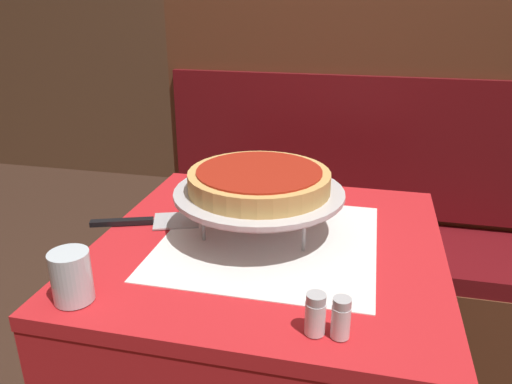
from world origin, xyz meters
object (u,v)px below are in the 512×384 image
at_px(booth_bench, 338,255).
at_px(salt_shaker, 315,314).
at_px(deep_dish_pizza, 259,180).
at_px(pizza_pan_stand, 259,194).
at_px(pizza_server, 150,221).
at_px(pepper_shaker, 341,318).
at_px(dining_table_front, 269,287).
at_px(condiment_caddy, 328,88).
at_px(water_glass_near, 71,276).
at_px(dining_table_rear, 306,113).

bearing_deg(booth_bench, salt_shaker, -89.20).
relative_size(deep_dish_pizza, salt_shaker, 4.38).
bearing_deg(pizza_pan_stand, deep_dish_pizza, 116.57).
relative_size(pizza_server, pepper_shaker, 3.67).
relative_size(pizza_pan_stand, salt_shaker, 5.29).
relative_size(deep_dish_pizza, pepper_shaker, 4.49).
xyz_separation_m(deep_dish_pizza, salt_shaker, (0.16, -0.33, -0.09)).
distance_m(dining_table_front, salt_shaker, 0.36).
bearing_deg(condiment_caddy, dining_table_front, -88.77).
bearing_deg(booth_bench, pizza_pan_stand, -102.60).
distance_m(pizza_server, pepper_shaker, 0.56).
bearing_deg(pepper_shaker, water_glass_near, -179.62).
height_order(pizza_server, condiment_caddy, condiment_caddy).
relative_size(dining_table_front, salt_shaker, 10.96).
relative_size(pizza_pan_stand, deep_dish_pizza, 1.21).
bearing_deg(pizza_pan_stand, pepper_shaker, -58.17).
xyz_separation_m(pepper_shaker, condiment_caddy, (-0.21, 1.99, 0.01)).
bearing_deg(water_glass_near, pizza_server, 90.46).
xyz_separation_m(pizza_server, salt_shaker, (0.42, -0.32, 0.03)).
height_order(pizza_pan_stand, salt_shaker, pizza_pan_stand).
distance_m(booth_bench, salt_shaker, 1.09).
bearing_deg(water_glass_near, salt_shaker, 0.42).
relative_size(dining_table_front, pizza_server, 3.06).
relative_size(pizza_server, water_glass_near, 2.72).
bearing_deg(booth_bench, dining_table_rear, 104.62).
height_order(deep_dish_pizza, pepper_shaker, deep_dish_pizza).
height_order(dining_table_rear, booth_bench, booth_bench).
bearing_deg(dining_table_front, deep_dish_pizza, 133.49).
height_order(dining_table_front, booth_bench, booth_bench).
relative_size(salt_shaker, condiment_caddy, 0.49).
xyz_separation_m(booth_bench, condiment_caddy, (-0.16, 0.99, 0.44)).
bearing_deg(booth_bench, condiment_caddy, 98.96).
height_order(dining_table_rear, pepper_shaker, pepper_shaker).
xyz_separation_m(pizza_pan_stand, condiment_caddy, (-0.01, 1.66, -0.05)).
bearing_deg(deep_dish_pizza, pizza_pan_stand, -63.43).
bearing_deg(booth_bench, dining_table_front, -99.72).
xyz_separation_m(dining_table_front, condiment_caddy, (-0.04, 1.69, 0.16)).
xyz_separation_m(booth_bench, pizza_pan_stand, (-0.15, -0.67, 0.49)).
xyz_separation_m(booth_bench, deep_dish_pizza, (-0.15, -0.67, 0.52)).
relative_size(booth_bench, salt_shaker, 19.32).
distance_m(dining_table_front, pepper_shaker, 0.38).
relative_size(booth_bench, pizza_server, 5.39).
distance_m(dining_table_front, dining_table_rear, 1.74).
distance_m(dining_table_front, condiment_caddy, 1.70).
xyz_separation_m(booth_bench, water_glass_near, (-0.41, -1.00, 0.44)).
bearing_deg(water_glass_near, pizza_pan_stand, 52.21).
xyz_separation_m(deep_dish_pizza, pizza_server, (-0.26, -0.01, -0.12)).
distance_m(pizza_pan_stand, pepper_shaker, 0.39).
height_order(booth_bench, deep_dish_pizza, booth_bench).
height_order(dining_table_rear, pizza_pan_stand, pizza_pan_stand).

